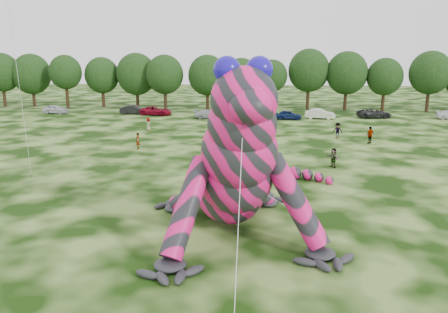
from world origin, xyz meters
name	(u,v)px	position (x,y,z in m)	size (l,w,h in m)	color
ground	(261,261)	(0.00, 0.00, 0.00)	(240.00, 240.00, 0.00)	#16330A
inflatable_gecko	(226,139)	(-2.18, 5.51, 4.79)	(16.12, 19.14, 9.57)	#E91673
tree_1	(3,80)	(-48.36, 58.05, 4.90)	(6.74, 6.07, 9.81)	black
tree_2	(32,80)	(-43.02, 58.76, 4.82)	(7.04, 6.34, 9.64)	black
tree_3	(66,82)	(-35.72, 57.07, 4.72)	(5.81, 5.23, 9.44)	black
tree_4	(102,82)	(-29.64, 58.71, 4.53)	(6.22, 5.60, 9.06)	black
tree_5	(137,81)	(-23.12, 58.44, 4.90)	(7.16, 6.44, 9.80)	black
tree_6	(165,82)	(-17.56, 56.68, 4.75)	(6.52, 5.86, 9.49)	black
tree_7	(207,82)	(-10.08, 56.80, 4.74)	(6.68, 6.01, 9.48)	black
tree_8	(241,84)	(-4.22, 56.99, 4.47)	(6.14, 5.53, 8.94)	black
tree_9	(272,85)	(1.06, 57.35, 4.34)	(5.27, 4.74, 8.68)	black
tree_10	(309,79)	(7.40, 58.58, 5.25)	(7.09, 6.38, 10.50)	black
tree_11	(346,81)	(13.79, 58.20, 5.03)	(7.01, 6.31, 10.07)	black
tree_12	(384,85)	(20.01, 57.74, 4.49)	(5.99, 5.39, 8.97)	black
tree_13	(429,82)	(27.13, 57.13, 5.06)	(6.83, 6.15, 10.13)	black
car_0	(56,109)	(-34.25, 49.33, 0.73)	(1.71, 4.26, 1.45)	silver
car_1	(134,110)	(-21.29, 49.85, 0.72)	(1.53, 4.39, 1.45)	black
car_2	(156,111)	(-17.38, 49.14, 0.71)	(2.36, 5.11, 1.42)	maroon
car_3	(209,114)	(-8.46, 46.34, 0.66)	(1.86, 4.56, 1.32)	#A4AAAE
car_4	(288,115)	(3.50, 46.39, 0.68)	(1.60, 3.99, 1.36)	#0F1E4D
car_5	(320,114)	(8.30, 47.53, 0.74)	(1.57, 4.50, 1.48)	silver
car_6	(374,113)	(16.67, 49.26, 0.71)	(2.37, 5.14, 1.43)	#252527
spectator_2	(338,131)	(8.44, 31.77, 0.91)	(1.18, 0.68, 1.83)	gray
spectator_0	(138,141)	(-13.00, 23.80, 0.86)	(0.63, 0.41, 1.71)	gray
spectator_3	(370,135)	(11.51, 29.04, 0.94)	(1.11, 0.46, 1.89)	gray
spectator_1	(237,148)	(-2.53, 21.30, 0.85)	(0.82, 0.64, 1.69)	gray
spectator_4	(148,124)	(-14.80, 34.79, 0.82)	(0.80, 0.52, 1.63)	gray
spectator_5	(333,158)	(5.98, 18.24, 0.85)	(1.57, 0.50, 1.70)	gray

